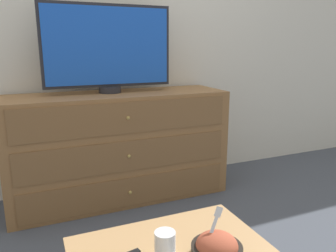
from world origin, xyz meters
The scene contains 6 objects.
ground_plane centered at (0.00, 0.00, 0.00)m, with size 12.00×12.00×0.00m, color #474C56.
wall_back centered at (0.00, 0.03, 1.30)m, with size 12.00×0.05×2.60m.
dresser centered at (0.04, -0.27, 0.39)m, with size 1.56×0.49×0.79m.
tv centered at (-0.01, -0.22, 1.10)m, with size 0.90×0.15×0.61m.
takeout_bowl centered at (0.01, -1.67, 0.43)m, with size 0.18×0.18×0.16m.
drink_cup centered at (-0.15, -1.60, 0.43)m, with size 0.07×0.07×0.10m.
Camera 1 is at (-0.53, -2.53, 1.10)m, focal length 35.00 mm.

